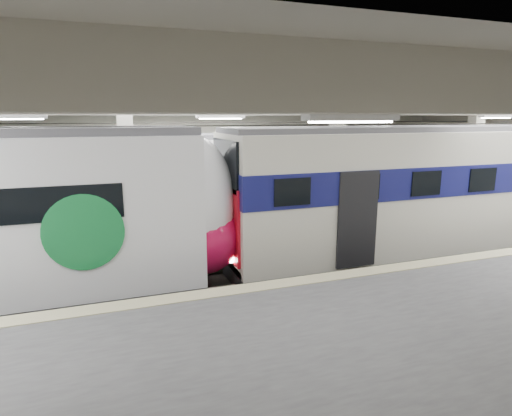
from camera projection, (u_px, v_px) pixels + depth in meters
name	position (u px, v px, depth m)	size (l,w,h in m)	color
station_hall	(259.00, 184.00, 11.01)	(36.00, 24.00, 5.75)	black
older_rer	(419.00, 190.00, 14.94)	(14.13, 3.12, 4.63)	silver
far_train	(147.00, 186.00, 17.18)	(13.29, 3.20, 4.24)	white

